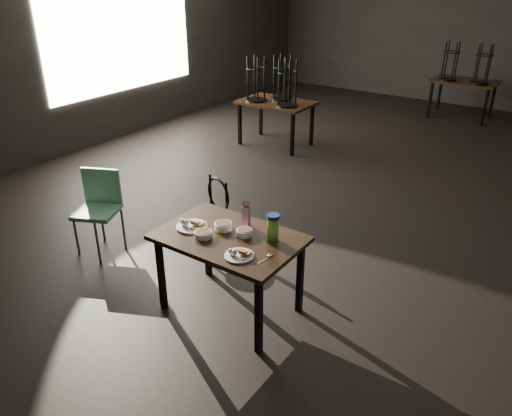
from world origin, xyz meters
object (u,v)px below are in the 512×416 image
Objects in this scene: juice_carton at (246,215)px; school_chair at (99,204)px; main_table at (229,244)px; bentwood_chair at (211,209)px; water_bottle at (273,227)px.

juice_carton reaches higher than school_chair.
juice_carton is (0.02, 0.22, 0.19)m from main_table.
school_chair is (-0.98, -0.65, 0.06)m from bentwood_chair.
main_table is 0.42m from water_bottle.
juice_carton is 0.30× the size of bentwood_chair.
juice_carton reaches higher than water_bottle.
bentwood_chair is 1.18m from school_chair.
school_chair is at bearing -175.24° from juice_carton.
school_chair reaches higher than main_table.
juice_carton reaches higher than bentwood_chair.
school_chair is at bearing 177.71° from main_table.
bentwood_chair is at bearing 8.58° from school_chair.
water_bottle reaches higher than bentwood_chair.
main_table is 1.35× the size of school_chair.
main_table is 0.29m from juice_carton.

